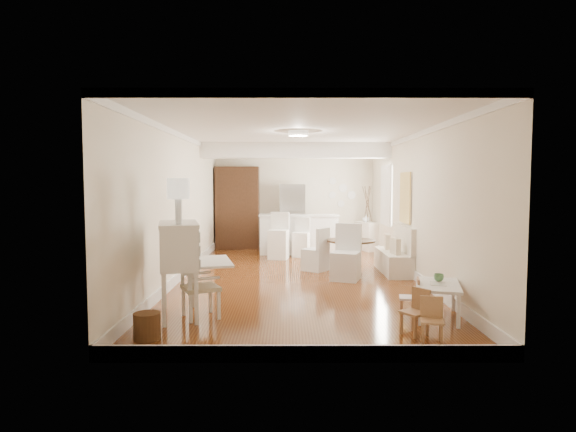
{
  "coord_description": "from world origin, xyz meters",
  "views": [
    {
      "loc": [
        -0.2,
        -9.35,
        1.86
      ],
      "look_at": [
        -0.19,
        0.3,
        1.19
      ],
      "focal_mm": 30.0,
      "sensor_mm": 36.0,
      "label": 1
    }
  ],
  "objects_px": {
    "bar_stool_left": "(278,236)",
    "kids_chair_a": "(414,312)",
    "wicker_basket": "(147,326)",
    "slip_chair_near": "(346,252)",
    "dining_table": "(351,256)",
    "kids_chair_b": "(409,297)",
    "secretary_bureau": "(179,269)",
    "slip_chair_far": "(315,249)",
    "bar_stool_right": "(301,237)",
    "pantry_cabinet": "(238,208)",
    "sideboard": "(367,236)",
    "fridge": "(305,217)",
    "kids_table": "(438,301)",
    "kids_chair_c": "(432,320)",
    "breakfast_counter": "(299,234)",
    "gustavian_armchair": "(201,286)"
  },
  "relations": [
    {
      "from": "bar_stool_left",
      "to": "kids_chair_a",
      "type": "bearing_deg",
      "value": -62.67
    },
    {
      "from": "kids_chair_c",
      "to": "breakfast_counter",
      "type": "height_order",
      "value": "breakfast_counter"
    },
    {
      "from": "kids_chair_a",
      "to": "slip_chair_near",
      "type": "xyz_separation_m",
      "value": [
        -0.43,
        3.32,
        0.25
      ]
    },
    {
      "from": "bar_stool_left",
      "to": "sideboard",
      "type": "height_order",
      "value": "bar_stool_left"
    },
    {
      "from": "bar_stool_right",
      "to": "sideboard",
      "type": "xyz_separation_m",
      "value": [
        1.85,
        1.19,
        -0.1
      ]
    },
    {
      "from": "slip_chair_far",
      "to": "breakfast_counter",
      "type": "xyz_separation_m",
      "value": [
        -0.29,
        2.39,
        0.06
      ]
    },
    {
      "from": "secretary_bureau",
      "to": "slip_chair_far",
      "type": "xyz_separation_m",
      "value": [
        2.09,
        3.48,
        -0.2
      ]
    },
    {
      "from": "dining_table",
      "to": "bar_stool_right",
      "type": "xyz_separation_m",
      "value": [
        -0.97,
        2.08,
        0.15
      ]
    },
    {
      "from": "kids_table",
      "to": "slip_chair_near",
      "type": "bearing_deg",
      "value": 110.1
    },
    {
      "from": "slip_chair_near",
      "to": "slip_chair_far",
      "type": "distance_m",
      "value": 1.11
    },
    {
      "from": "wicker_basket",
      "to": "kids_chair_a",
      "type": "bearing_deg",
      "value": 2.94
    },
    {
      "from": "secretary_bureau",
      "to": "kids_table",
      "type": "height_order",
      "value": "secretary_bureau"
    },
    {
      "from": "kids_table",
      "to": "bar_stool_left",
      "type": "relative_size",
      "value": 0.84
    },
    {
      "from": "kids_chair_a",
      "to": "bar_stool_left",
      "type": "height_order",
      "value": "bar_stool_left"
    },
    {
      "from": "dining_table",
      "to": "wicker_basket",
      "type": "bearing_deg",
      "value": -124.98
    },
    {
      "from": "kids_chair_a",
      "to": "bar_stool_left",
      "type": "relative_size",
      "value": 0.51
    },
    {
      "from": "kids_table",
      "to": "fridge",
      "type": "relative_size",
      "value": 0.53
    },
    {
      "from": "pantry_cabinet",
      "to": "kids_chair_b",
      "type": "bearing_deg",
      "value": -66.12
    },
    {
      "from": "secretary_bureau",
      "to": "gustavian_armchair",
      "type": "bearing_deg",
      "value": -25.28
    },
    {
      "from": "kids_table",
      "to": "bar_stool_right",
      "type": "distance_m",
      "value": 5.72
    },
    {
      "from": "pantry_cabinet",
      "to": "wicker_basket",
      "type": "bearing_deg",
      "value": -91.93
    },
    {
      "from": "secretary_bureau",
      "to": "slip_chair_far",
      "type": "bearing_deg",
      "value": 45.26
    },
    {
      "from": "slip_chair_near",
      "to": "fridge",
      "type": "bearing_deg",
      "value": 117.3
    },
    {
      "from": "wicker_basket",
      "to": "slip_chair_near",
      "type": "xyz_separation_m",
      "value": [
        2.78,
        3.49,
        0.37
      ]
    },
    {
      "from": "kids_table",
      "to": "kids_chair_b",
      "type": "distance_m",
      "value": 0.38
    },
    {
      "from": "kids_chair_a",
      "to": "pantry_cabinet",
      "type": "relative_size",
      "value": 0.25
    },
    {
      "from": "fridge",
      "to": "bar_stool_left",
      "type": "bearing_deg",
      "value": -110.75
    },
    {
      "from": "wicker_basket",
      "to": "kids_chair_b",
      "type": "bearing_deg",
      "value": 15.87
    },
    {
      "from": "wicker_basket",
      "to": "secretary_bureau",
      "type": "bearing_deg",
      "value": 80.34
    },
    {
      "from": "kids_chair_c",
      "to": "wicker_basket",
      "type": "bearing_deg",
      "value": -169.55
    },
    {
      "from": "fridge",
      "to": "kids_chair_b",
      "type": "bearing_deg",
      "value": -80.29
    },
    {
      "from": "slip_chair_near",
      "to": "wicker_basket",
      "type": "bearing_deg",
      "value": -109.24
    },
    {
      "from": "bar_stool_right",
      "to": "slip_chair_far",
      "type": "bearing_deg",
      "value": -69.7
    },
    {
      "from": "slip_chair_far",
      "to": "wicker_basket",
      "type": "bearing_deg",
      "value": 9.44
    },
    {
      "from": "slip_chair_near",
      "to": "fridge",
      "type": "height_order",
      "value": "fridge"
    },
    {
      "from": "slip_chair_near",
      "to": "fridge",
      "type": "distance_m",
      "value": 4.47
    },
    {
      "from": "kids_chair_b",
      "to": "slip_chair_far",
      "type": "bearing_deg",
      "value": -151.28
    },
    {
      "from": "bar_stool_left",
      "to": "bar_stool_right",
      "type": "height_order",
      "value": "bar_stool_left"
    },
    {
      "from": "wicker_basket",
      "to": "fridge",
      "type": "xyz_separation_m",
      "value": [
        2.17,
        7.9,
        0.74
      ]
    },
    {
      "from": "bar_stool_right",
      "to": "kids_chair_a",
      "type": "bearing_deg",
      "value": -66.05
    },
    {
      "from": "bar_stool_left",
      "to": "bar_stool_right",
      "type": "bearing_deg",
      "value": 41.32
    },
    {
      "from": "kids_chair_c",
      "to": "breakfast_counter",
      "type": "bearing_deg",
      "value": 113.94
    },
    {
      "from": "kids_chair_a",
      "to": "kids_chair_b",
      "type": "xyz_separation_m",
      "value": [
        0.14,
        0.79,
        -0.01
      ]
    },
    {
      "from": "gustavian_armchair",
      "to": "kids_chair_b",
      "type": "relative_size",
      "value": 1.56
    },
    {
      "from": "secretary_bureau",
      "to": "breakfast_counter",
      "type": "bearing_deg",
      "value": 59.19
    },
    {
      "from": "gustavian_armchair",
      "to": "fridge",
      "type": "relative_size",
      "value": 0.48
    },
    {
      "from": "wicker_basket",
      "to": "fridge",
      "type": "relative_size",
      "value": 0.18
    },
    {
      "from": "kids_chair_a",
      "to": "sideboard",
      "type": "distance_m",
      "value": 7.4
    },
    {
      "from": "kids_chair_c",
      "to": "pantry_cabinet",
      "type": "relative_size",
      "value": 0.23
    },
    {
      "from": "kids_table",
      "to": "bar_stool_left",
      "type": "height_order",
      "value": "bar_stool_left"
    }
  ]
}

